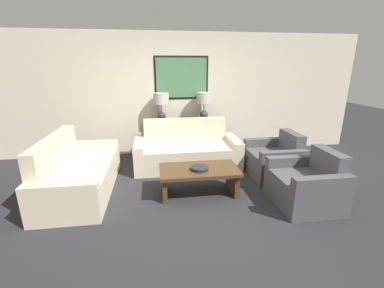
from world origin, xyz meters
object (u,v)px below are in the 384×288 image
Objects in this scene: decorative_bowl at (200,168)px; armchair_near_camera at (306,185)px; table_lamp_right at (204,102)px; couch_by_back_wall at (187,152)px; table_lamp_left at (161,102)px; console_table at (183,138)px; coffee_table at (199,175)px; armchair_near_back_wall at (274,160)px; couch_by_side at (79,173)px.

armchair_near_camera reaches higher than decorative_bowl.
table_lamp_right is 0.65× the size of armchair_near_camera.
armchair_near_camera is at bearing -48.35° from couch_by_back_wall.
table_lamp_left is at bearing 104.49° from decorative_bowl.
coffee_table is (0.04, -1.89, -0.08)m from console_table.
table_lamp_left is at bearing 180.00° from table_lamp_right.
decorative_bowl is 1.58m from armchair_near_camera.
couch_by_back_wall is at bearing 91.73° from decorative_bowl.
armchair_near_back_wall reaches higher than console_table.
table_lamp_left reaches higher than armchair_near_back_wall.
couch_by_side is 1.67× the size of coffee_table.
couch_by_back_wall is at bearing -124.33° from table_lamp_right.
table_lamp_right is 0.30× the size of couch_by_back_wall.
coffee_table is (-0.43, -1.89, -0.89)m from table_lamp_right.
couch_by_side is 2.21× the size of armchair_near_back_wall.
table_lamp_right reaches higher than decorative_bowl.
console_table is 1.53× the size of armchair_near_camera.
table_lamp_right is (0.46, 0.00, 0.80)m from console_table.
armchair_near_camera is at bearing -14.77° from couch_by_side.
console_table is 0.93m from table_lamp_right.
couch_by_back_wall is (-0.46, -0.68, -0.90)m from table_lamp_right.
table_lamp_right is 1.22m from couch_by_back_wall.
couch_by_side is at bearing -155.87° from couch_by_back_wall.
console_table is 2.06m from armchair_near_back_wall.
armchair_near_back_wall is 1.04m from armchair_near_camera.
armchair_near_back_wall is at bearing 21.00° from decorative_bowl.
table_lamp_left is 2.25× the size of decorative_bowl.
table_lamp_right reaches higher than couch_by_side.
couch_by_back_wall is 2.21× the size of armchair_near_back_wall.
table_lamp_left reaches higher than couch_by_side.
couch_by_back_wall is at bearing 91.88° from coffee_table.
couch_by_back_wall is at bearing 155.88° from armchair_near_back_wall.
decorative_bowl is at bearing -91.72° from coffee_table.
coffee_table is at bearing -88.12° from couch_by_back_wall.
armchair_near_camera is (2.00, -2.41, -0.91)m from table_lamp_left.
armchair_near_back_wall is at bearing 2.44° from couch_by_side.
couch_by_back_wall and couch_by_side have the same top height.
couch_by_back_wall is 1.67× the size of coffee_table.
console_table reaches higher than decorative_bowl.
coffee_table is at bearing -11.19° from couch_by_side.
couch_by_back_wall reaches higher than armchair_near_back_wall.
table_lamp_right is 0.50× the size of coffee_table.
table_lamp_left is 2.15m from decorative_bowl.
console_table is at bearing 0.00° from table_lamp_left.
console_table is 2.35× the size of table_lamp_left.
couch_by_side reaches higher than decorative_bowl.
armchair_near_back_wall reaches higher than coffee_table.
decorative_bowl is (0.04, -1.95, 0.05)m from console_table.
couch_by_side is at bearing -177.56° from armchair_near_back_wall.
table_lamp_right reaches higher than console_table.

